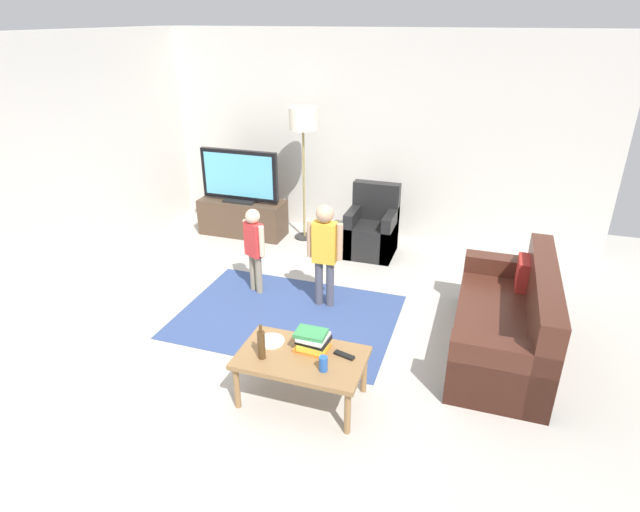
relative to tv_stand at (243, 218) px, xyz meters
The scene contains 17 objects.
ground 2.87m from the tv_stand, 53.37° to the right, with size 7.80×7.80×0.00m, color #B2ADA3.
wall_back 2.15m from the tv_stand, 22.34° to the left, with size 6.00×0.12×2.70m, color silver.
wall_left 2.86m from the tv_stand, 119.34° to the right, with size 0.12×6.00×2.70m, color silver.
area_rug 2.37m from the tv_stand, 53.19° to the right, with size 2.20×1.60×0.01m, color #33477A.
tv_stand is the anchor object (origin of this frame).
tv 0.60m from the tv_stand, 90.00° to the right, with size 1.10×0.28×0.71m.
couch 4.01m from the tv_stand, 27.13° to the right, with size 0.80×1.80×0.86m.
armchair 1.87m from the tv_stand, ahead, with size 0.60×0.60×0.90m.
floor_lamp 1.57m from the tv_stand, ahead, with size 0.36×0.36×1.78m.
child_near_tv 1.76m from the tv_stand, 59.22° to the right, with size 0.30×0.20×0.98m.
child_center 2.33m from the tv_stand, 41.95° to the right, with size 0.38×0.18×1.13m.
coffee_table 3.63m from the tv_stand, 56.61° to the right, with size 1.00×0.60×0.42m.
book_stack 3.58m from the tv_stand, 54.88° to the right, with size 0.27×0.23×0.17m.
bottle 3.60m from the tv_stand, 61.41° to the right, with size 0.06×0.06×0.30m.
tv_remote 3.74m from the tv_stand, 51.66° to the right, with size 0.17×0.05×0.02m, color black.
soda_can 3.86m from the tv_stand, 54.86° to the right, with size 0.07×0.07×0.12m, color #2659B2.
plate 3.39m from the tv_stand, 59.92° to the right, with size 0.22×0.22×0.02m.
Camera 1 is at (1.48, -3.86, 2.84)m, focal length 29.18 mm.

